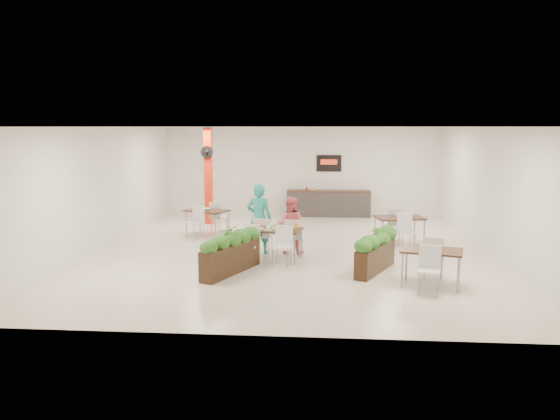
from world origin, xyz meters
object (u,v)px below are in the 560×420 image
object	(u,v)px
service_counter	(328,203)
planter_left	(231,250)
planter_right	(376,250)
side_table_a	(207,214)
red_column	(208,175)
diner_woman	(290,225)
side_table_b	(399,221)
diner_man	(259,219)
side_table_c	(432,256)
main_table	(272,234)

from	to	relation	value
service_counter	planter_left	bearing A→B (deg)	-105.39
service_counter	planter_right	xyz separation A→B (m)	(0.97, -7.66, 0.00)
planter_right	side_table_a	size ratio (longest dim) A/B	1.08
red_column	diner_woman	world-z (taller)	red_column
planter_left	side_table_b	bearing A→B (deg)	39.85
service_counter	side_table_b	size ratio (longest dim) A/B	1.80
diner_man	diner_woman	size ratio (longest dim) A/B	1.22
diner_woman	red_column	bearing A→B (deg)	-43.95
service_counter	planter_right	world-z (taller)	service_counter
side_table_c	diner_woman	bearing A→B (deg)	154.19
main_table	diner_woman	xyz separation A→B (m)	(0.41, 0.65, 0.10)
main_table	planter_right	xyz separation A→B (m)	(2.41, -0.98, -0.14)
service_counter	main_table	size ratio (longest dim) A/B	1.65
main_table	side_table_c	size ratio (longest dim) A/B	1.09
side_table_b	main_table	bearing A→B (deg)	-159.15
main_table	diner_man	xyz separation A→B (m)	(-0.39, 0.65, 0.26)
planter_right	diner_man	bearing A→B (deg)	149.71
main_table	planter_left	xyz separation A→B (m)	(-0.78, -1.37, -0.11)
service_counter	planter_right	bearing A→B (deg)	-82.76
red_column	main_table	size ratio (longest dim) A/B	1.76
red_column	diner_man	bearing A→B (deg)	-62.44
service_counter	side_table_a	size ratio (longest dim) A/B	1.82
service_counter	planter_left	xyz separation A→B (m)	(-2.22, -8.05, 0.03)
diner_woman	side_table_a	xyz separation A→B (m)	(-2.64, 2.28, -0.10)
side_table_a	side_table_b	xyz separation A→B (m)	(5.57, -0.86, 0.01)
red_column	side_table_b	bearing A→B (deg)	-24.92
side_table_b	side_table_c	bearing A→B (deg)	-99.70
planter_right	side_table_b	bearing A→B (deg)	73.00
red_column	service_counter	xyz separation A→B (m)	(4.00, 1.86, -1.15)
red_column	main_table	distance (m)	5.55
diner_woman	service_counter	bearing A→B (deg)	-89.11
planter_left	side_table_a	size ratio (longest dim) A/B	1.18
red_column	planter_right	distance (m)	7.72
planter_left	side_table_c	distance (m)	4.27
service_counter	side_table_c	size ratio (longest dim) A/B	1.79
service_counter	side_table_c	world-z (taller)	service_counter
red_column	side_table_b	xyz separation A→B (m)	(5.91, -2.74, -1.01)
diner_man	side_table_c	distance (m)	4.67
red_column	side_table_a	size ratio (longest dim) A/B	1.94
service_counter	diner_woman	xyz separation A→B (m)	(-1.02, -6.03, 0.24)
side_table_b	side_table_c	distance (m)	4.08
diner_woman	diner_man	bearing A→B (deg)	10.52
planter_left	side_table_a	distance (m)	4.54
red_column	side_table_c	size ratio (longest dim) A/B	1.91
diner_man	side_table_c	size ratio (longest dim) A/B	1.07
main_table	diner_man	bearing A→B (deg)	120.82
side_table_c	main_table	bearing A→B (deg)	165.23
main_table	side_table_a	size ratio (longest dim) A/B	1.10
diner_woman	planter_right	bearing A→B (deg)	151.24
side_table_a	side_table_b	distance (m)	5.64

